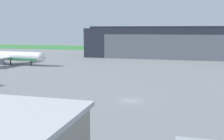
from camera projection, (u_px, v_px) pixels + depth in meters
The scene contains 4 objects.
ground_plane at pixel (131, 101), 64.07m from camera, with size 440.00×440.00×0.00m, color slate.
grass_field_strip at pixel (169, 49), 228.39m from camera, with size 440.00×56.00×0.08m, color #367C3B.
maintenance_hangar at pixel (177, 43), 161.53m from camera, with size 108.13×29.98×18.69m.
airliner_far_right at pixel (10, 56), 128.85m from camera, with size 38.44×31.48×13.77m.
Camera 1 is at (11.67, -61.30, 16.91)m, focal length 43.10 mm.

